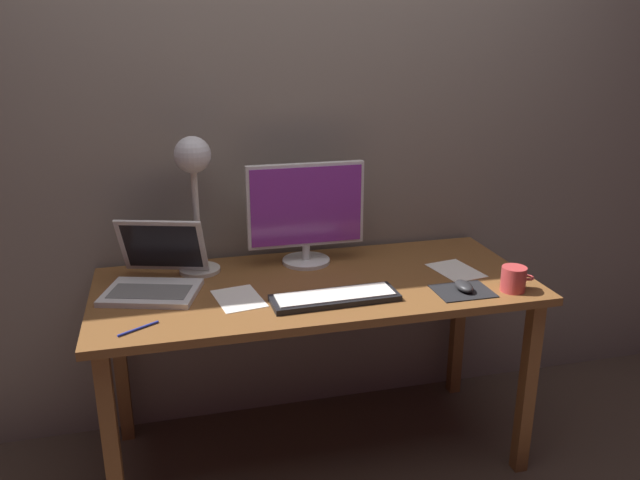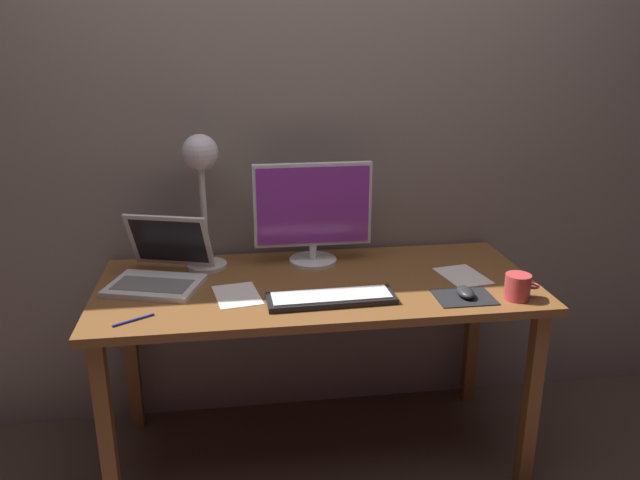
{
  "view_description": "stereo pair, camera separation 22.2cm",
  "coord_description": "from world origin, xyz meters",
  "px_view_note": "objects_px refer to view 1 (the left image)",
  "views": [
    {
      "loc": [
        -0.51,
        -2.09,
        1.62
      ],
      "look_at": [
        0.0,
        -0.05,
        0.92
      ],
      "focal_mm": 35.45,
      "sensor_mm": 36.0,
      "label": 1
    },
    {
      "loc": [
        -0.29,
        -2.14,
        1.62
      ],
      "look_at": [
        0.0,
        -0.05,
        0.92
      ],
      "focal_mm": 35.45,
      "sensor_mm": 36.0,
      "label": 2
    }
  ],
  "objects_px": {
    "laptop": "(157,270)",
    "desk_lamp": "(194,174)",
    "monitor": "(306,211)",
    "keyboard_main": "(335,297)",
    "pen": "(138,329)",
    "coffee_mug": "(514,279)",
    "mouse": "(464,286)"
  },
  "relations": [
    {
      "from": "laptop",
      "to": "pen",
      "type": "bearing_deg",
      "value": -100.38
    },
    {
      "from": "mouse",
      "to": "pen",
      "type": "height_order",
      "value": "mouse"
    },
    {
      "from": "coffee_mug",
      "to": "mouse",
      "type": "bearing_deg",
      "value": 168.08
    },
    {
      "from": "monitor",
      "to": "mouse",
      "type": "distance_m",
      "value": 0.67
    },
    {
      "from": "pen",
      "to": "coffee_mug",
      "type": "bearing_deg",
      "value": -0.25
    },
    {
      "from": "monitor",
      "to": "keyboard_main",
      "type": "relative_size",
      "value": 1.04
    },
    {
      "from": "monitor",
      "to": "desk_lamp",
      "type": "bearing_deg",
      "value": 179.26
    },
    {
      "from": "monitor",
      "to": "coffee_mug",
      "type": "bearing_deg",
      "value": -35.1
    },
    {
      "from": "monitor",
      "to": "pen",
      "type": "distance_m",
      "value": 0.81
    },
    {
      "from": "coffee_mug",
      "to": "monitor",
      "type": "bearing_deg",
      "value": 144.9
    },
    {
      "from": "keyboard_main",
      "to": "pen",
      "type": "xyz_separation_m",
      "value": [
        -0.65,
        -0.07,
        -0.01
      ]
    },
    {
      "from": "pen",
      "to": "desk_lamp",
      "type": "bearing_deg",
      "value": 64.31
    },
    {
      "from": "monitor",
      "to": "desk_lamp",
      "type": "relative_size",
      "value": 0.88
    },
    {
      "from": "mouse",
      "to": "pen",
      "type": "relative_size",
      "value": 0.69
    },
    {
      "from": "coffee_mug",
      "to": "pen",
      "type": "xyz_separation_m",
      "value": [
        -1.29,
        0.01,
        -0.04
      ]
    },
    {
      "from": "keyboard_main",
      "to": "laptop",
      "type": "height_order",
      "value": "laptop"
    },
    {
      "from": "keyboard_main",
      "to": "laptop",
      "type": "xyz_separation_m",
      "value": [
        -0.59,
        0.28,
        0.05
      ]
    },
    {
      "from": "laptop",
      "to": "pen",
      "type": "height_order",
      "value": "laptop"
    },
    {
      "from": "desk_lamp",
      "to": "coffee_mug",
      "type": "xyz_separation_m",
      "value": [
        1.07,
        -0.46,
        -0.34
      ]
    },
    {
      "from": "desk_lamp",
      "to": "mouse",
      "type": "distance_m",
      "value": 1.06
    },
    {
      "from": "keyboard_main",
      "to": "pen",
      "type": "bearing_deg",
      "value": -174.28
    },
    {
      "from": "keyboard_main",
      "to": "mouse",
      "type": "height_order",
      "value": "mouse"
    },
    {
      "from": "laptop",
      "to": "coffee_mug",
      "type": "distance_m",
      "value": 1.27
    },
    {
      "from": "laptop",
      "to": "pen",
      "type": "xyz_separation_m",
      "value": [
        -0.06,
        -0.34,
        -0.06
      ]
    },
    {
      "from": "laptop",
      "to": "desk_lamp",
      "type": "height_order",
      "value": "desk_lamp"
    },
    {
      "from": "monitor",
      "to": "keyboard_main",
      "type": "distance_m",
      "value": 0.44
    },
    {
      "from": "keyboard_main",
      "to": "coffee_mug",
      "type": "xyz_separation_m",
      "value": [
        0.64,
        -0.07,
        0.03
      ]
    },
    {
      "from": "desk_lamp",
      "to": "coffee_mug",
      "type": "relative_size",
      "value": 4.23
    },
    {
      "from": "monitor",
      "to": "laptop",
      "type": "height_order",
      "value": "monitor"
    },
    {
      "from": "monitor",
      "to": "pen",
      "type": "height_order",
      "value": "monitor"
    },
    {
      "from": "keyboard_main",
      "to": "coffee_mug",
      "type": "distance_m",
      "value": 0.64
    },
    {
      "from": "coffee_mug",
      "to": "pen",
      "type": "relative_size",
      "value": 0.88
    }
  ]
}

